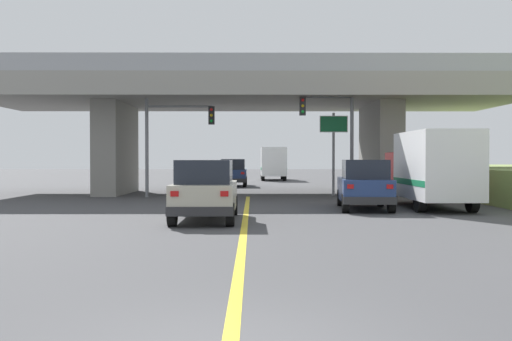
{
  "coord_description": "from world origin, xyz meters",
  "views": [
    {
      "loc": [
        0.25,
        -6.4,
        2.07
      ],
      "look_at": [
        0.4,
        20.23,
        1.54
      ],
      "focal_mm": 42.45,
      "sensor_mm": 36.0,
      "label": 1
    }
  ],
  "objects_px": {
    "sedan_oncoming": "(233,173)",
    "traffic_signal_farside": "(171,131)",
    "suv_crossing": "(364,185)",
    "highway_sign": "(334,135)",
    "suv_lead": "(205,190)",
    "box_truck": "(431,169)",
    "traffic_signal_nearside": "(335,126)",
    "semi_truck_distant": "(273,163)"
  },
  "relations": [
    {
      "from": "suv_lead",
      "to": "box_truck",
      "type": "distance_m",
      "value": 10.25
    },
    {
      "from": "traffic_signal_nearside",
      "to": "semi_truck_distant",
      "type": "height_order",
      "value": "traffic_signal_nearside"
    },
    {
      "from": "box_truck",
      "to": "sedan_oncoming",
      "type": "distance_m",
      "value": 21.89
    },
    {
      "from": "suv_crossing",
      "to": "highway_sign",
      "type": "xyz_separation_m",
      "value": [
        -0.07,
        8.88,
        2.34
      ]
    },
    {
      "from": "suv_lead",
      "to": "traffic_signal_nearside",
      "type": "height_order",
      "value": "traffic_signal_nearside"
    },
    {
      "from": "suv_crossing",
      "to": "sedan_oncoming",
      "type": "distance_m",
      "value": 21.41
    },
    {
      "from": "suv_lead",
      "to": "highway_sign",
      "type": "height_order",
      "value": "highway_sign"
    },
    {
      "from": "traffic_signal_farside",
      "to": "traffic_signal_nearside",
      "type": "bearing_deg",
      "value": -6.37
    },
    {
      "from": "sedan_oncoming",
      "to": "traffic_signal_nearside",
      "type": "xyz_separation_m",
      "value": [
        5.69,
        -13.79,
        2.74
      ]
    },
    {
      "from": "box_truck",
      "to": "traffic_signal_nearside",
      "type": "bearing_deg",
      "value": 116.87
    },
    {
      "from": "traffic_signal_nearside",
      "to": "traffic_signal_farside",
      "type": "bearing_deg",
      "value": 173.63
    },
    {
      "from": "sedan_oncoming",
      "to": "traffic_signal_farside",
      "type": "xyz_separation_m",
      "value": [
        -2.93,
        -12.83,
        2.5
      ]
    },
    {
      "from": "suv_crossing",
      "to": "box_truck",
      "type": "bearing_deg",
      "value": 15.83
    },
    {
      "from": "traffic_signal_nearside",
      "to": "highway_sign",
      "type": "height_order",
      "value": "traffic_signal_nearside"
    },
    {
      "from": "suv_crossing",
      "to": "traffic_signal_farside",
      "type": "distance_m",
      "value": 12.05
    },
    {
      "from": "suv_lead",
      "to": "traffic_signal_nearside",
      "type": "distance_m",
      "value": 12.86
    },
    {
      "from": "highway_sign",
      "to": "suv_crossing",
      "type": "bearing_deg",
      "value": -89.57
    },
    {
      "from": "traffic_signal_farside",
      "to": "sedan_oncoming",
      "type": "bearing_deg",
      "value": 77.15
    },
    {
      "from": "suv_lead",
      "to": "box_truck",
      "type": "bearing_deg",
      "value": 28.69
    },
    {
      "from": "traffic_signal_farside",
      "to": "highway_sign",
      "type": "distance_m",
      "value": 8.9
    },
    {
      "from": "box_truck",
      "to": "traffic_signal_farside",
      "type": "bearing_deg",
      "value": 148.6
    },
    {
      "from": "suv_crossing",
      "to": "highway_sign",
      "type": "bearing_deg",
      "value": 95.36
    },
    {
      "from": "sedan_oncoming",
      "to": "traffic_signal_farside",
      "type": "bearing_deg",
      "value": -102.85
    },
    {
      "from": "suv_lead",
      "to": "traffic_signal_farside",
      "type": "relative_size",
      "value": 0.88
    },
    {
      "from": "suv_crossing",
      "to": "traffic_signal_farside",
      "type": "relative_size",
      "value": 0.85
    },
    {
      "from": "sedan_oncoming",
      "to": "traffic_signal_farside",
      "type": "distance_m",
      "value": 13.4
    },
    {
      "from": "suv_crossing",
      "to": "traffic_signal_farside",
      "type": "xyz_separation_m",
      "value": [
        -8.89,
        7.73,
        2.5
      ]
    },
    {
      "from": "suv_lead",
      "to": "sedan_oncoming",
      "type": "distance_m",
      "value": 24.92
    },
    {
      "from": "traffic_signal_nearside",
      "to": "highway_sign",
      "type": "xyz_separation_m",
      "value": [
        0.21,
        2.1,
        -0.41
      ]
    },
    {
      "from": "sedan_oncoming",
      "to": "semi_truck_distant",
      "type": "distance_m",
      "value": 13.0
    },
    {
      "from": "suv_lead",
      "to": "highway_sign",
      "type": "distance_m",
      "value": 14.73
    },
    {
      "from": "suv_crossing",
      "to": "highway_sign",
      "type": "relative_size",
      "value": 1.01
    },
    {
      "from": "semi_truck_distant",
      "to": "sedan_oncoming",
      "type": "bearing_deg",
      "value": -105.11
    },
    {
      "from": "traffic_signal_farside",
      "to": "highway_sign",
      "type": "bearing_deg",
      "value": 7.38
    },
    {
      "from": "suv_crossing",
      "to": "semi_truck_distant",
      "type": "relative_size",
      "value": 0.7
    },
    {
      "from": "suv_crossing",
      "to": "box_truck",
      "type": "height_order",
      "value": "box_truck"
    },
    {
      "from": "suv_lead",
      "to": "sedan_oncoming",
      "type": "height_order",
      "value": "same"
    },
    {
      "from": "box_truck",
      "to": "semi_truck_distant",
      "type": "height_order",
      "value": "box_truck"
    },
    {
      "from": "suv_crossing",
      "to": "sedan_oncoming",
      "type": "height_order",
      "value": "same"
    },
    {
      "from": "suv_lead",
      "to": "semi_truck_distant",
      "type": "bearing_deg",
      "value": 84.63
    },
    {
      "from": "suv_crossing",
      "to": "semi_truck_distant",
      "type": "height_order",
      "value": "semi_truck_distant"
    },
    {
      "from": "traffic_signal_farside",
      "to": "semi_truck_distant",
      "type": "height_order",
      "value": "traffic_signal_farside"
    }
  ]
}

